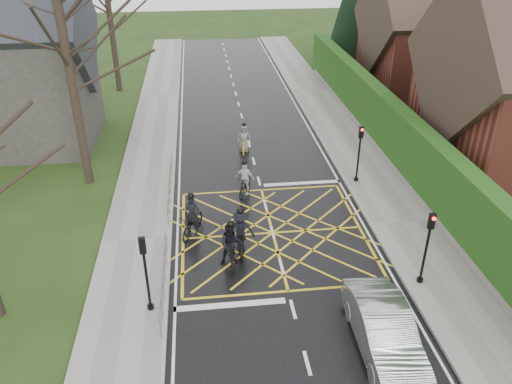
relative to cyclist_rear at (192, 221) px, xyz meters
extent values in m
plane|color=#1A3210|center=(3.54, -0.40, -0.66)|extent=(120.00, 120.00, 0.00)
cube|color=black|center=(3.54, -0.40, -0.66)|extent=(9.00, 80.00, 0.01)
cube|color=gray|center=(9.54, -0.40, -0.59)|extent=(3.00, 80.00, 0.15)
cube|color=gray|center=(-2.46, -0.40, -0.59)|extent=(3.00, 80.00, 0.15)
cube|color=slate|center=(11.29, 5.60, -0.31)|extent=(0.50, 38.00, 0.70)
cube|color=#193B10|center=(11.29, 5.60, 1.44)|extent=(0.90, 38.00, 2.80)
cube|color=maroon|center=(18.29, 17.60, 2.34)|extent=(9.00, 8.00, 6.00)
cube|color=#362820|center=(18.29, 17.60, 5.24)|extent=(9.80, 8.80, 8.80)
cylinder|color=black|center=(14.29, 25.60, -0.06)|extent=(0.50, 0.50, 1.20)
cone|color=black|center=(14.29, 25.60, 4.34)|extent=(4.60, 4.60, 10.00)
cube|color=#2D2B28|center=(-9.96, 11.60, 2.84)|extent=(8.00, 7.00, 7.00)
cube|color=#26282D|center=(-9.96, 11.60, 6.24)|extent=(8.80, 7.80, 7.80)
cylinder|color=black|center=(-5.46, 5.60, 4.84)|extent=(0.44, 0.44, 11.00)
cylinder|color=black|center=(-6.46, 13.60, 5.34)|extent=(0.44, 0.44, 12.00)
cylinder|color=black|center=(-5.76, 21.60, 4.34)|extent=(0.44, 0.44, 10.00)
cylinder|color=slate|center=(-1.11, -3.90, 0.34)|extent=(0.05, 5.00, 0.05)
cylinder|color=slate|center=(-1.11, -3.90, -0.11)|extent=(0.04, 5.00, 0.04)
cylinder|color=slate|center=(-1.11, -6.40, -0.16)|extent=(0.04, 0.04, 1.00)
cylinder|color=slate|center=(-1.11, -1.40, -0.16)|extent=(0.04, 0.04, 1.00)
cylinder|color=slate|center=(-1.11, 3.60, 0.34)|extent=(0.05, 6.00, 0.05)
cylinder|color=slate|center=(-1.11, 3.60, -0.11)|extent=(0.04, 6.00, 0.04)
cylinder|color=slate|center=(-1.11, 0.60, -0.16)|extent=(0.04, 0.04, 1.00)
cylinder|color=slate|center=(-1.11, 6.60, -0.16)|extent=(0.04, 0.04, 1.00)
cylinder|color=black|center=(8.64, 3.80, 0.84)|extent=(0.10, 0.10, 3.00)
cylinder|color=black|center=(8.64, 3.80, -0.51)|extent=(0.24, 0.24, 0.30)
cube|color=black|center=(8.64, 3.80, 2.24)|extent=(0.22, 0.16, 0.62)
sphere|color=#FF0C0C|center=(8.64, 3.68, 2.42)|extent=(0.14, 0.14, 0.14)
cylinder|color=black|center=(8.64, -4.60, 0.84)|extent=(0.10, 0.10, 3.00)
cylinder|color=black|center=(8.64, -4.60, -0.51)|extent=(0.24, 0.24, 0.30)
cube|color=black|center=(8.64, -4.60, 2.24)|extent=(0.22, 0.16, 0.62)
sphere|color=#FF0C0C|center=(8.64, -4.72, 2.42)|extent=(0.14, 0.14, 0.14)
cylinder|color=black|center=(-1.56, -4.90, 0.84)|extent=(0.10, 0.10, 3.00)
cylinder|color=black|center=(-1.56, -4.90, -0.51)|extent=(0.24, 0.24, 0.30)
cube|color=black|center=(-1.56, -4.90, 2.24)|extent=(0.22, 0.16, 0.62)
sphere|color=#FF0C0C|center=(-1.56, -4.78, 2.42)|extent=(0.14, 0.14, 0.14)
imported|color=black|center=(0.00, -0.03, -0.11)|extent=(1.51, 2.21, 1.10)
imported|color=black|center=(0.00, 0.07, 0.27)|extent=(0.80, 0.68, 1.87)
sphere|color=black|center=(0.00, 0.07, 1.23)|extent=(0.29, 0.29, 0.29)
imported|color=black|center=(1.54, -2.48, -0.05)|extent=(0.62, 2.06, 1.23)
imported|color=black|center=(1.54, -2.38, 0.28)|extent=(0.93, 0.73, 1.88)
sphere|color=black|center=(1.54, -2.38, 1.24)|extent=(0.30, 0.30, 0.30)
imported|color=black|center=(2.01, -1.57, -0.11)|extent=(0.83, 2.14, 1.11)
imported|color=black|center=(2.01, -1.47, 0.28)|extent=(1.24, 0.75, 1.88)
sphere|color=black|center=(2.01, -1.47, 1.24)|extent=(0.29, 0.29, 0.29)
imported|color=black|center=(2.65, 3.27, -0.10)|extent=(1.21, 1.94, 1.13)
imported|color=silver|center=(2.65, 3.37, 0.20)|extent=(1.10, 0.78, 1.73)
sphere|color=black|center=(2.65, 3.37, 1.09)|extent=(0.27, 0.27, 0.27)
imported|color=gold|center=(3.14, 8.50, -0.17)|extent=(0.91, 1.94, 0.98)
imported|color=slate|center=(3.14, 8.60, 0.17)|extent=(0.88, 0.64, 1.67)
sphere|color=black|center=(3.14, 8.60, 1.02)|extent=(0.26, 0.26, 0.26)
imported|color=#A4A7AB|center=(6.11, -7.56, 0.12)|extent=(1.73, 4.75, 1.56)
camera|label=1|loc=(0.59, -18.84, 11.86)|focal=35.00mm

